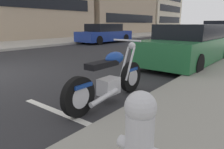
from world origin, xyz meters
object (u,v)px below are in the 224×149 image
Objects in this scene: car_opposite_curb at (105,34)px; fire_hydrant at (139,139)px; crossing_truck at (216,26)px; parked_motorcycle at (110,79)px; parked_car_second_in_row at (223,36)px; parked_car_behind_motorcycle at (189,45)px.

fire_hydrant is at bearing 43.28° from car_opposite_curb.
car_opposite_curb is at bearing 89.39° from crossing_truck.
parked_motorcycle is 12.45m from car_opposite_curb.
parked_car_second_in_row is (10.99, 0.17, 0.28)m from parked_motorcycle.
parked_car_second_in_row reaches higher than car_opposite_curb.
crossing_truck is 38.52m from fire_hydrant.
crossing_truck is (25.19, 5.65, 0.28)m from parked_car_second_in_row.
fire_hydrant is (-11.11, -9.62, -0.11)m from car_opposite_curb.
fire_hydrant is (-12.60, -1.74, -0.14)m from parked_car_second_in_row.
parked_car_second_in_row is 0.81× the size of crossing_truck.
car_opposite_curb is at bearing 60.60° from parked_car_behind_motorcycle.
parked_motorcycle is 4.62m from parked_car_behind_motorcycle.
fire_hydrant is (-1.61, -1.57, 0.14)m from parked_motorcycle.
parked_car_second_in_row is (6.38, 0.10, 0.03)m from parked_car_behind_motorcycle.
parked_car_second_in_row is at bearing 106.80° from crossing_truck.
car_opposite_curb is (9.50, 8.05, 0.24)m from parked_motorcycle.
crossing_truck is 26.78m from car_opposite_curb.
crossing_truck is at bearing 8.02° from parked_motorcycle.
car_opposite_curb is at bearing 101.49° from parked_car_second_in_row.
crossing_truck is (36.19, 5.83, 0.56)m from parked_motorcycle.
crossing_truck is at bearing 13.38° from parked_car_second_in_row.
parked_motorcycle is 0.46× the size of parked_car_behind_motorcycle.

